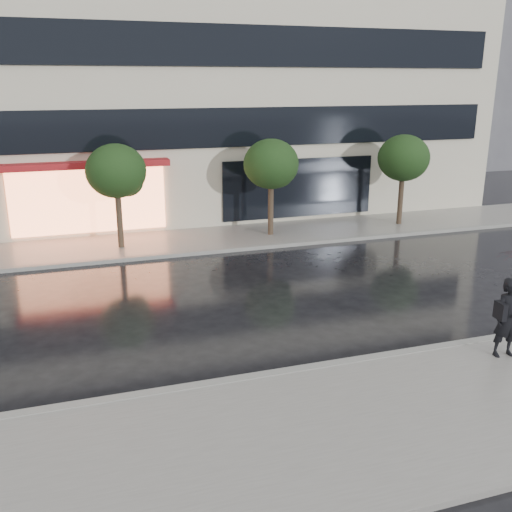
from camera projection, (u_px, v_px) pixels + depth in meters
name	position (u px, v px, depth m)	size (l,w,h in m)	color
ground	(291.00, 353.00, 13.44)	(120.00, 120.00, 0.00)	black
sidewalk_near	(355.00, 426.00, 10.47)	(60.00, 4.50, 0.12)	slate
sidewalk_far	(198.00, 240.00, 22.74)	(60.00, 3.50, 0.12)	slate
curb_near	(307.00, 370.00, 12.51)	(60.00, 0.25, 0.14)	gray
curb_far	(208.00, 252.00, 21.15)	(60.00, 0.25, 0.14)	gray
office_building	(157.00, 18.00, 27.14)	(30.00, 12.76, 18.00)	beige
bg_building_right	(474.00, 56.00, 44.21)	(12.00, 12.00, 16.00)	#4C4C54
tree_mid_west	(118.00, 173.00, 20.84)	(2.20, 2.20, 3.99)	#33261C
tree_mid_east	(272.00, 166.00, 22.60)	(2.20, 2.20, 3.99)	#33261C
tree_far_east	(404.00, 160.00, 24.37)	(2.20, 2.20, 3.99)	#33261C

